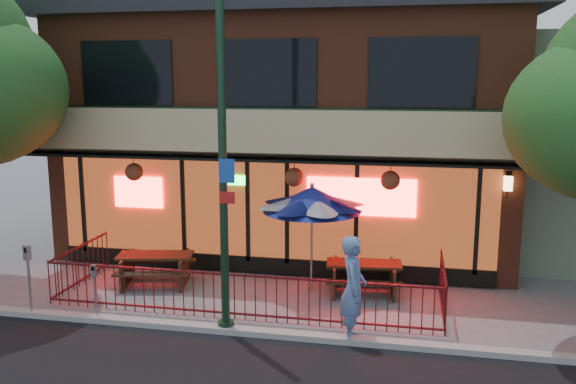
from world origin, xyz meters
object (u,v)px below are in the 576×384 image
patio_umbrella (312,199)px  pedestrian (353,289)px  picnic_table_left (156,265)px  picnic_table_right (364,273)px  parking_meter_far (28,268)px  parking_meter_near (95,283)px  street_light (223,172)px

patio_umbrella → pedestrian: patio_umbrella is taller
picnic_table_left → picnic_table_right: bearing=4.7°
patio_umbrella → parking_meter_far: 6.20m
patio_umbrella → parking_meter_near: patio_umbrella is taller
picnic_table_right → parking_meter_far: 7.25m
street_light → parking_meter_near: bearing=179.9°
picnic_table_left → street_light: bearing=-42.9°
picnic_table_left → parking_meter_far: 2.98m
pedestrian → parking_meter_near: pedestrian is taller
picnic_table_left → pedestrian: 5.44m
parking_meter_far → parking_meter_near: bearing=3.2°
picnic_table_left → parking_meter_near: (-0.31, -2.28, 0.30)m
parking_meter_far → patio_umbrella: bearing=26.1°
pedestrian → parking_meter_near: (-5.25, -0.05, -0.22)m
picnic_table_left → parking_meter_near: size_ratio=1.70×
patio_umbrella → pedestrian: size_ratio=1.26×
picnic_table_right → patio_umbrella: patio_umbrella is taller
picnic_table_right → patio_umbrella: size_ratio=0.71×
picnic_table_left → parking_meter_far: size_ratio=1.31×
picnic_table_right → parking_meter_near: bearing=-152.8°
street_light → parking_meter_far: bearing=-178.9°
street_light → picnic_table_right: street_light is taller
patio_umbrella → pedestrian: (1.21, -2.55, -1.16)m
parking_meter_near → parking_meter_far: bearing=-176.8°
street_light → pedestrian: 3.26m
street_light → patio_umbrella: (1.26, 2.61, -0.97)m
picnic_table_right → pedestrian: bearing=-89.9°
patio_umbrella → street_light: bearing=-115.9°
pedestrian → picnic_table_left: bearing=60.8°
patio_umbrella → pedestrian: 3.05m
parking_meter_far → picnic_table_right: bearing=22.6°
picnic_table_right → parking_meter_far: parking_meter_far is taller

